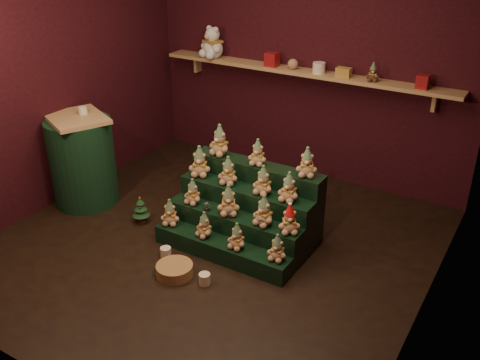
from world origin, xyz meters
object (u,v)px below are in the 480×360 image
Objects in this scene: riser_tier_front at (221,250)px; mug_right at (205,279)px; wicker_basket at (175,270)px; mug_left at (166,253)px; brown_bear at (373,72)px; snow_globe_b at (230,214)px; snow_globe_c at (262,223)px; side_table at (82,160)px; snow_globe_a at (207,206)px; white_bear at (213,38)px; mini_christmas_tree at (141,209)px.

riser_tier_front is 13.63× the size of mug_right.
wicker_basket is at bearing -115.45° from riser_tier_front.
mug_left is 2.85m from brown_bear.
snow_globe_b reaches higher than riser_tier_front.
wicker_basket is (-0.55, -0.60, -0.35)m from snow_globe_c.
snow_globe_c is 0.09× the size of side_table.
side_table is (-1.91, 0.00, 0.10)m from snow_globe_b.
snow_globe_b is (0.26, 0.00, -0.00)m from snow_globe_a.
riser_tier_front reaches higher than mug_right.
snow_globe_b is 0.17× the size of white_bear.
snow_globe_c is 2.77m from white_bear.
snow_globe_c is (0.34, 0.00, 0.01)m from snow_globe_b.
snow_globe_a is 0.76m from mug_right.
mug_right is at bearing -38.49° from white_bear.
wicker_basket is at bearing -174.10° from mug_right.
wicker_basket is at bearing -85.04° from snow_globe_a.
mug_left is 0.30m from wicker_basket.
riser_tier_front is 7.22× the size of brown_bear.
riser_tier_front is 0.49m from wicker_basket.
white_bear reaches higher than side_table.
mug_right is at bearing -80.62° from snow_globe_b.
mug_left is 1.01× the size of mug_right.
brown_bear is at bearing 19.61° from white_bear.
brown_bear is (0.85, 2.42, 1.37)m from wicker_basket.
side_table is (-2.26, 0.00, 0.09)m from snow_globe_c.
riser_tier_front is 0.42m from mug_right.
brown_bear is (0.30, 1.82, 1.01)m from snow_globe_c.
wicker_basket is (-0.21, -0.60, -0.35)m from snow_globe_b.
snow_globe_c is at bearing -119.23° from brown_bear.
snow_globe_c is 0.90× the size of mug_right.
riser_tier_front is 15.71× the size of snow_globe_a.
mini_christmas_tree is 2.83m from brown_bear.
side_table is 3.03× the size of wicker_basket.
brown_bear is at bearing 63.64° from snow_globe_a.
riser_tier_front is 17.18× the size of snow_globe_b.
mug_right is (0.36, -0.57, -0.35)m from snow_globe_a.
white_bear reaches higher than snow_globe_c.
side_table is at bearing 175.12° from riser_tier_front.
white_bear is (-0.32, 1.86, 1.41)m from mini_christmas_tree.
snow_globe_a is 0.27× the size of wicker_basket.
white_bear is at bearing 98.58° from side_table.
side_table is 1.86m from wicker_basket.
snow_globe_b is (0.00, 0.16, 0.31)m from riser_tier_front.
mug_left is at bearing 8.17° from side_table.
mug_left is at bearing -47.61° from white_bear.
riser_tier_front is 1.96m from side_table.
riser_tier_front is 1.09m from mini_christmas_tree.
mug_right is at bearing 5.90° from wicker_basket.
snow_globe_a is 1.09× the size of snow_globe_b.
snow_globe_a is at bearing 180.00° from snow_globe_c.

